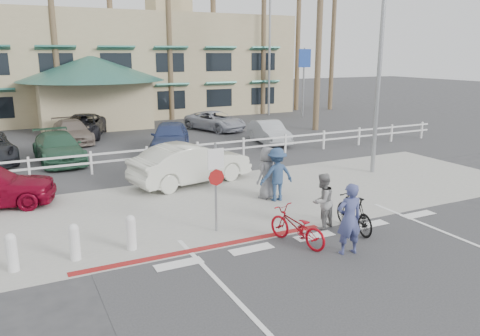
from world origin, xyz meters
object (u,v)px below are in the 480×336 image
bike_black (354,213)px  sign_post (216,183)px  car_white_sedan (191,163)px  bike_red (297,227)px

bike_black → sign_post: bearing=-19.4°
bike_black → car_white_sedan: car_white_sedan is taller
bike_red → car_white_sedan: (-0.35, 6.99, 0.30)m
bike_black → car_white_sedan: 7.29m
bike_red → bike_black: bearing=166.9°
sign_post → bike_red: bearing=-49.9°
sign_post → bike_red: 2.57m
bike_red → car_white_sedan: car_white_sedan is taller
sign_post → bike_red: sign_post is taller
bike_black → bike_red: bearing=9.3°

